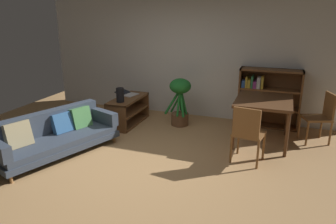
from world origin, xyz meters
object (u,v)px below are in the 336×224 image
Objects in this scene: media_console at (128,111)px; dining_table at (264,104)px; fabric_couch at (54,135)px; dining_chair_far at (248,131)px; potted_floor_plant at (180,98)px; desk_speaker at (120,95)px; bookshelf at (264,98)px; dining_chair_near at (321,115)px; open_laptop at (128,94)px.

media_console is 2.75m from dining_table.
fabric_couch is 3.14m from dining_chair_far.
media_console is at bearing 178.60° from dining_table.
desk_speaker is at bearing -149.13° from potted_floor_plant.
media_console is 1.13m from potted_floor_plant.
bookshelf reaches higher than fabric_couch.
dining_chair_far is 1.89m from bookshelf.
dining_table reaches higher than fabric_couch.
dining_chair_far is (-1.13, -1.32, 0.02)m from dining_chair_near.
desk_speaker is 2.93m from bookshelf.
dining_chair_far is (1.51, -1.30, -0.05)m from potted_floor_plant.
dining_chair_far is (3.05, 0.73, 0.20)m from fabric_couch.
potted_floor_plant is 0.82× the size of bookshelf.
media_console is 0.39m from open_laptop.
bookshelf is (2.79, 0.64, -0.00)m from open_laptop.
desk_speaker is 0.29× the size of potted_floor_plant.
dining_table is at bearing 5.74° from desk_speaker.
fabric_couch is at bearing -153.95° from dining_chair_near.
dining_chair_far reaches higher than dining_chair_near.
media_console is (0.49, 1.74, -0.05)m from fabric_couch.
fabric_couch is 1.81m from media_console.
dining_chair_near reaches higher than desk_speaker.
bookshelf reaches higher than potted_floor_plant.
fabric_couch is 7.62× the size of desk_speaker.
dining_chair_far reaches higher than fabric_couch.
dining_chair_far reaches higher than desk_speaker.
bookshelf reaches higher than dining_table.
open_laptop is 2.95m from dining_chair_far.
dining_chair_far reaches higher than media_console.
fabric_couch is 4.11m from bookshelf.
potted_floor_plant is at bearing -179.62° from dining_chair_near.
potted_floor_plant is at bearing 139.33° from dining_chair_far.
media_console is 1.02× the size of dining_table.
desk_speaker is at bearing -77.57° from open_laptop.
dining_chair_near is 0.76× the size of bookshelf.
desk_speaker is at bearing -170.16° from dining_chair_near.
dining_table is at bearing -11.86° from potted_floor_plant.
potted_floor_plant is (1.04, 0.62, -0.13)m from desk_speaker.
fabric_couch is at bearing -105.64° from media_console.
open_laptop is 2.86m from bookshelf.
desk_speaker is 0.25× the size of dining_table.
desk_speaker is at bearing -155.67° from bookshelf.
desk_speaker is at bearing 70.49° from fabric_couch.
media_console is 1.16× the size of potted_floor_plant.
dining_chair_far is (2.56, -1.02, 0.25)m from media_console.
media_console is at bearing -162.05° from bookshelf.
bookshelf is (2.67, 0.87, 0.30)m from media_console.
fabric_couch is at bearing -109.51° from desk_speaker.
dining_chair_near is (0.98, 0.37, -0.21)m from dining_table.
desk_speaker is 2.72m from dining_table.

